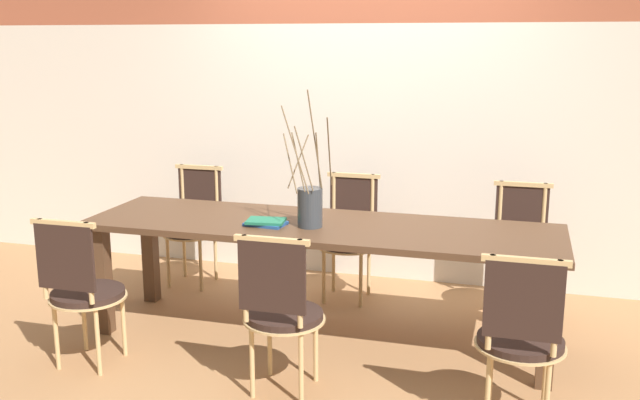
% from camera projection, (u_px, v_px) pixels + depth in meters
% --- Properties ---
extents(ground_plane, '(16.00, 16.00, 0.00)m').
position_uv_depth(ground_plane, '(320.00, 337.00, 4.53)').
color(ground_plane, '#9E7047').
extents(wall_rear, '(12.00, 0.06, 3.20)m').
position_uv_depth(wall_rear, '(367.00, 73.00, 5.40)').
color(wall_rear, beige).
rests_on(wall_rear, ground_plane).
extents(dining_table, '(2.92, 0.82, 0.74)m').
position_uv_depth(dining_table, '(320.00, 238.00, 4.39)').
color(dining_table, '#4C3321').
rests_on(dining_table, ground_plane).
extents(chair_near_leftend, '(0.44, 0.44, 0.90)m').
position_uv_depth(chair_near_leftend, '(82.00, 287.00, 4.03)').
color(chair_near_leftend, black).
rests_on(chair_near_leftend, ground_plane).
extents(chair_near_left, '(0.44, 0.44, 0.90)m').
position_uv_depth(chair_near_left, '(281.00, 308.00, 3.71)').
color(chair_near_left, black).
rests_on(chair_near_left, ground_plane).
extents(chair_near_center, '(0.44, 0.44, 0.90)m').
position_uv_depth(chair_near_center, '(521.00, 334.00, 3.38)').
color(chair_near_center, black).
rests_on(chair_near_center, ground_plane).
extents(chair_far_leftend, '(0.44, 0.44, 0.90)m').
position_uv_depth(chair_far_leftend, '(194.00, 222.00, 5.47)').
color(chair_far_leftend, black).
rests_on(chair_far_leftend, ground_plane).
extents(chair_far_left, '(0.44, 0.44, 0.90)m').
position_uv_depth(chair_far_left, '(349.00, 234.00, 5.14)').
color(chair_far_left, black).
rests_on(chair_far_left, ground_plane).
extents(chair_far_center, '(0.44, 0.44, 0.90)m').
position_uv_depth(chair_far_center, '(519.00, 246.00, 4.82)').
color(chair_far_center, black).
rests_on(chair_far_center, ground_plane).
extents(vase_centerpiece, '(0.31, 0.31, 0.83)m').
position_uv_depth(vase_centerpiece, '(310.00, 205.00, 4.27)').
color(vase_centerpiece, '#33383D').
rests_on(vase_centerpiece, dining_table).
extents(book_stack, '(0.25, 0.19, 0.04)m').
position_uv_depth(book_stack, '(266.00, 222.00, 4.33)').
color(book_stack, '#234C8C').
rests_on(book_stack, dining_table).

